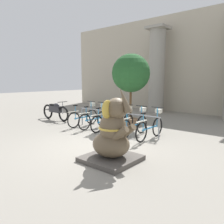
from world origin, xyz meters
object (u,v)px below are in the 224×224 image
bicycle_0 (84,117)px  bicycle_1 (95,118)px  bicycle_5 (150,127)px  potted_tree (131,75)px  motorcycle (55,111)px  bicycle_4 (134,125)px  bicycle_2 (107,120)px  elephant_statue (113,136)px  bicycle_3 (121,122)px

bicycle_0 → bicycle_1: (0.66, -0.00, 0.00)m
bicycle_5 → potted_tree: bearing=142.3°
motorcycle → potted_tree: bearing=20.8°
bicycle_4 → bicycle_5: bearing=-0.9°
bicycle_4 → potted_tree: bearing=129.9°
bicycle_0 → bicycle_2: same height
bicycle_0 → bicycle_2: 1.33m
potted_tree → bicycle_0: bearing=-136.1°
elephant_statue → potted_tree: (-2.19, 3.84, 1.59)m
bicycle_3 → bicycle_0: bearing=-178.4°
potted_tree → bicycle_3: bearing=-69.4°
potted_tree → bicycle_2: bearing=-96.0°
bicycle_1 → elephant_statue: size_ratio=0.93×
bicycle_5 → elephant_statue: bearing=-81.8°
bicycle_5 → elephant_statue: elephant_statue is taller
motorcycle → bicycle_2: bearing=-0.8°
bicycle_3 → motorcycle: 4.13m
bicycle_2 → bicycle_4: (1.33, 0.01, 0.00)m
bicycle_1 → bicycle_4: same height
elephant_statue → motorcycle: 6.31m
bicycle_1 → bicycle_5: (2.66, 0.00, 0.00)m
bicycle_5 → potted_tree: (-1.84, 1.42, 1.82)m
bicycle_5 → elephant_statue: (0.35, -2.42, 0.23)m
bicycle_0 → bicycle_5: same height
bicycle_2 → bicycle_3: size_ratio=1.00×
potted_tree → motorcycle: bearing=-159.2°
elephant_statue → potted_tree: potted_tree is taller
bicycle_2 → bicycle_1: bearing=-179.3°
bicycle_2 → bicycle_5: (1.99, -0.00, 0.00)m
bicycle_1 → bicycle_2: bearing=0.7°
bicycle_2 → motorcycle: (-3.46, 0.05, 0.07)m
bicycle_3 → bicycle_5: (1.33, -0.05, 0.00)m
bicycle_1 → bicycle_2: size_ratio=1.00×
bicycle_2 → bicycle_3: 0.67m
motorcycle → bicycle_0: bearing=-1.4°
bicycle_5 → bicycle_4: bearing=179.1°
bicycle_4 → motorcycle: (-4.79, 0.04, 0.07)m
bicycle_4 → motorcycle: bicycle_4 is taller
bicycle_1 → elephant_statue: (3.01, -2.41, 0.23)m
bicycle_1 → motorcycle: (-2.80, 0.06, 0.07)m
bicycle_1 → bicycle_5: bearing=0.1°
bicycle_1 → bicycle_4: (1.99, 0.01, 0.00)m
bicycle_3 → potted_tree: (-0.51, 1.37, 1.82)m
bicycle_3 → bicycle_5: size_ratio=1.00×
elephant_statue → bicycle_1: bearing=141.2°
bicycle_5 → elephant_statue: size_ratio=0.93×
bicycle_4 → motorcycle: size_ratio=0.85×
motorcycle → bicycle_4: bearing=-0.5°
bicycle_2 → bicycle_4: bearing=0.3°
bicycle_4 → elephant_statue: elephant_statue is taller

